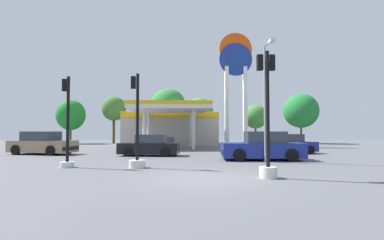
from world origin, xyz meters
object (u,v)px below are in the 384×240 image
(tree_2, at_px, (168,104))
(tree_1, at_px, (114,109))
(traffic_signal_2, at_px, (267,131))
(corner_streetlamp, at_px, (266,90))
(tree_4, at_px, (255,117))
(car_3, at_px, (150,146))
(station_pole_sign, at_px, (236,75))
(car_1, at_px, (43,144))
(tree_3, at_px, (200,112))
(tree_5, at_px, (301,111))
(car_0, at_px, (289,145))
(car_2, at_px, (262,147))
(tree_0, at_px, (71,115))
(traffic_signal_0, at_px, (67,134))

(tree_2, bearing_deg, tree_1, -176.21)
(traffic_signal_2, height_order, corner_streetlamp, corner_streetlamp)
(tree_1, relative_size, tree_4, 1.18)
(car_3, distance_m, corner_streetlamp, 8.69)
(station_pole_sign, bearing_deg, car_1, -149.11)
(tree_3, bearing_deg, tree_1, -173.71)
(tree_5, bearing_deg, tree_2, 175.22)
(car_1, height_order, tree_4, tree_4)
(car_0, bearing_deg, car_2, -126.09)
(tree_0, distance_m, tree_1, 5.74)
(car_1, bearing_deg, corner_streetlamp, -23.93)
(car_1, height_order, traffic_signal_0, traffic_signal_0)
(tree_2, xyz_separation_m, tree_5, (17.95, -1.50, -0.96))
(tree_4, bearing_deg, tree_1, -176.71)
(tree_4, bearing_deg, station_pole_sign, -117.02)
(station_pole_sign, xyz_separation_m, tree_1, (-14.75, 8.26, -3.15))
(traffic_signal_0, distance_m, tree_5, 33.29)
(car_1, distance_m, tree_1, 18.39)
(car_2, relative_size, tree_2, 0.64)
(car_2, xyz_separation_m, tree_5, (12.03, 21.95, 3.67))
(car_3, height_order, tree_3, tree_3)
(tree_1, bearing_deg, tree_2, 3.79)
(car_0, distance_m, tree_1, 24.99)
(tree_0, bearing_deg, tree_4, 2.28)
(tree_3, bearing_deg, traffic_signal_0, -107.49)
(car_2, bearing_deg, station_pole_sign, 83.83)
(tree_4, bearing_deg, car_1, -137.70)
(tree_5, bearing_deg, traffic_signal_2, -115.94)
(traffic_signal_0, bearing_deg, station_pole_sign, 56.39)
(tree_3, bearing_deg, car_3, -104.03)
(car_3, relative_size, tree_2, 0.57)
(station_pole_sign, distance_m, tree_2, 11.78)
(tree_5, bearing_deg, car_0, -116.51)
(traffic_signal_0, distance_m, tree_4, 31.58)
(car_2, height_order, tree_0, tree_0)
(traffic_signal_0, relative_size, tree_2, 0.56)
(car_0, xyz_separation_m, car_3, (-10.19, -1.38, -0.01))
(station_pole_sign, height_order, traffic_signal_0, station_pole_sign)
(traffic_signal_2, bearing_deg, car_1, 138.29)
(car_1, bearing_deg, tree_0, 103.38)
(tree_2, relative_size, corner_streetlamp, 1.17)
(station_pole_sign, xyz_separation_m, tree_3, (-3.11, 9.54, -3.44))
(corner_streetlamp, bearing_deg, tree_0, 127.40)
(car_0, bearing_deg, tree_1, 132.27)
(tree_3, distance_m, tree_4, 7.93)
(car_0, distance_m, traffic_signal_0, 15.46)
(station_pole_sign, bearing_deg, tree_5, 34.71)
(car_2, xyz_separation_m, traffic_signal_0, (-10.05, -2.79, 0.78))
(traffic_signal_0, xyz_separation_m, tree_2, (4.12, 26.25, 3.85))
(tree_2, bearing_deg, tree_4, 3.00)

